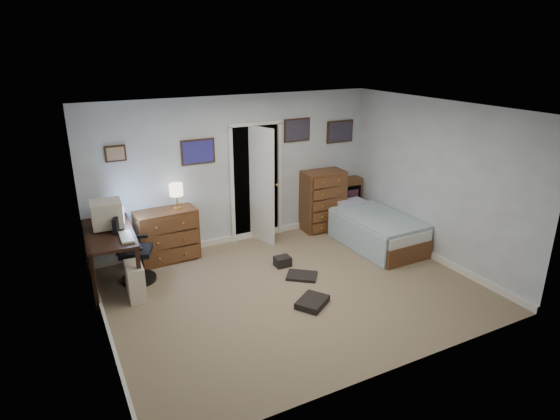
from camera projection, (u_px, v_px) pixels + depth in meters
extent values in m
cube|color=gray|center=(293.00, 290.00, 6.60)|extent=(5.00, 4.00, 0.02)
cube|color=black|center=(109.00, 233.00, 6.50)|extent=(0.72, 1.43, 0.04)
cube|color=black|center=(95.00, 283.00, 5.96)|extent=(0.06, 0.06, 0.77)
cube|color=black|center=(140.00, 275.00, 6.18)|extent=(0.06, 0.06, 0.77)
cube|color=black|center=(88.00, 245.00, 7.09)|extent=(0.06, 0.06, 0.77)
cube|color=black|center=(127.00, 239.00, 7.31)|extent=(0.06, 0.06, 0.77)
cube|color=black|center=(89.00, 260.00, 6.50)|extent=(0.10, 1.29, 0.54)
cube|color=beige|center=(107.00, 214.00, 6.56)|extent=(0.43, 0.41, 0.37)
cube|color=#8CB2F2|center=(122.00, 212.00, 6.64)|extent=(0.03, 0.30, 0.24)
cube|color=beige|center=(108.00, 227.00, 6.63)|extent=(0.28, 0.28, 0.02)
cube|color=beige|center=(126.00, 237.00, 6.28)|extent=(0.18, 0.44, 0.03)
cube|color=beige|center=(135.00, 281.00, 6.31)|extent=(0.24, 0.46, 0.49)
cube|color=black|center=(144.00, 279.00, 6.36)|extent=(0.02, 0.32, 0.38)
cylinder|color=black|center=(139.00, 279.00, 6.83)|extent=(0.64, 0.64, 0.06)
cylinder|color=black|center=(138.00, 266.00, 6.76)|extent=(0.07, 0.07, 0.38)
cube|color=black|center=(136.00, 251.00, 6.68)|extent=(0.54, 0.54, 0.08)
cube|color=black|center=(119.00, 233.00, 6.56)|extent=(0.19, 0.38, 0.52)
cube|color=black|center=(132.00, 250.00, 6.42)|extent=(0.28, 0.15, 0.04)
cube|color=black|center=(138.00, 237.00, 6.85)|extent=(0.28, 0.15, 0.04)
cube|color=maroon|center=(96.00, 241.00, 7.21)|extent=(0.17, 0.17, 0.80)
cube|color=brown|center=(167.00, 235.00, 7.38)|extent=(0.96, 0.52, 0.83)
cylinder|color=gold|center=(178.00, 208.00, 7.33)|extent=(0.13, 0.13, 0.02)
cylinder|color=gold|center=(177.00, 200.00, 7.28)|extent=(0.03, 0.03, 0.25)
cylinder|color=beige|center=(176.00, 190.00, 7.22)|extent=(0.22, 0.22, 0.19)
cube|color=black|center=(249.00, 178.00, 8.34)|extent=(0.90, 0.60, 2.00)
cube|color=white|center=(232.00, 186.00, 7.87)|extent=(0.06, 0.05, 2.00)
cube|color=white|center=(279.00, 180.00, 8.25)|extent=(0.06, 0.05, 2.00)
cube|color=white|center=(255.00, 124.00, 7.72)|extent=(0.96, 0.05, 0.06)
cube|color=white|center=(257.00, 185.00, 7.95)|extent=(0.31, 0.77, 2.00)
sphere|color=gold|center=(277.00, 185.00, 7.96)|extent=(0.06, 0.06, 0.06)
cube|color=brown|center=(323.00, 201.00, 8.56)|extent=(0.78, 0.49, 1.11)
cube|color=brown|center=(337.00, 202.00, 8.88)|extent=(0.97, 0.27, 0.87)
cube|color=black|center=(339.00, 194.00, 8.76)|extent=(0.89, 0.12, 0.29)
cube|color=maroon|center=(339.00, 196.00, 8.77)|extent=(0.78, 0.14, 0.21)
cube|color=brown|center=(374.00, 236.00, 8.03)|extent=(0.93, 1.81, 0.31)
cube|color=white|center=(375.00, 223.00, 7.95)|extent=(0.89, 1.78, 0.16)
cube|color=teal|center=(379.00, 219.00, 7.84)|extent=(0.98, 1.54, 0.09)
cube|color=teal|center=(355.00, 237.00, 7.71)|extent=(0.06, 1.53, 0.49)
cube|color=#7B7EC6|center=(352.00, 204.00, 8.46)|extent=(0.50, 0.35, 0.12)
cube|color=#331E11|center=(115.00, 153.00, 6.84)|extent=(0.30, 0.03, 0.24)
cube|color=olive|center=(116.00, 154.00, 6.83)|extent=(0.25, 0.01, 0.19)
cube|color=#331E11|center=(198.00, 152.00, 7.42)|extent=(0.55, 0.03, 0.40)
cube|color=#1D0B4F|center=(198.00, 152.00, 7.40)|extent=(0.50, 0.01, 0.35)
cube|color=#331E11|center=(297.00, 130.00, 8.13)|extent=(0.50, 0.03, 0.40)
cube|color=black|center=(298.00, 130.00, 8.11)|extent=(0.45, 0.01, 0.35)
cube|color=#331E11|center=(340.00, 131.00, 8.55)|extent=(0.55, 0.03, 0.40)
cube|color=black|center=(340.00, 132.00, 8.54)|extent=(0.50, 0.01, 0.35)
cube|color=black|center=(302.00, 276.00, 6.93)|extent=(0.54, 0.52, 0.04)
cube|color=black|center=(312.00, 302.00, 6.18)|extent=(0.54, 0.51, 0.09)
cube|color=black|center=(283.00, 261.00, 7.26)|extent=(0.24, 0.20, 0.15)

